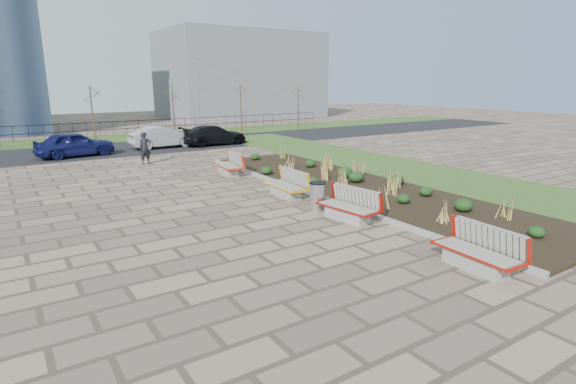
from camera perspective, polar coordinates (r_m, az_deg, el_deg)
ground at (r=11.42m, az=1.96°, el=-8.42°), size 120.00×120.00×0.00m
planting_bed at (r=18.88m, az=8.77°, el=0.61°), size 4.50×18.00×0.10m
planting_curb at (r=17.44m, az=3.06°, el=-0.27°), size 0.16×18.00×0.15m
grass_verge_near at (r=22.29m, az=17.92°, el=2.04°), size 5.00×38.00×0.04m
grass_verge_far at (r=37.38m, az=-23.70°, el=6.09°), size 80.00×5.00×0.04m
road at (r=31.53m, az=-21.79°, el=5.01°), size 80.00×7.00×0.02m
bench_a at (r=11.48m, az=22.79°, el=-6.75°), size 1.01×2.14×1.00m
bench_b at (r=14.40m, az=7.52°, el=-1.68°), size 1.15×2.19×1.00m
bench_c at (r=17.22m, az=-0.33°, el=1.02°), size 1.00×2.14×1.00m
bench_d at (r=21.57m, az=-7.68°, el=3.52°), size 1.13×2.19×1.00m
litter_bin at (r=15.36m, az=3.73°, el=-0.64°), size 0.55×0.55×0.98m
pedestrian at (r=25.22m, az=-17.69°, el=5.31°), size 0.64×0.44×1.72m
car_blue at (r=29.27m, az=-25.44°, el=5.52°), size 4.52×2.30×1.47m
car_silver at (r=31.24m, az=-15.57°, el=6.78°), size 4.44×1.67×1.45m
car_black at (r=31.90m, az=-9.38°, el=7.15°), size 4.68×1.97×1.35m
tree_c at (r=35.73m, az=-23.59°, el=9.06°), size 1.40×1.40×4.00m
tree_d at (r=37.22m, az=-14.37°, el=9.92°), size 1.40×1.40×4.00m
tree_e at (r=39.58m, az=-6.01°, el=10.48°), size 1.40×1.40×4.00m
tree_f at (r=42.66m, az=1.29°, el=10.79°), size 1.40×1.40×4.00m
lamp_east at (r=37.41m, az=-11.26°, el=11.64°), size 0.24×0.60×6.00m
railing_fence at (r=38.79m, az=-24.18°, el=7.21°), size 44.00×0.10×1.20m
building_grey at (r=56.96m, az=-6.11°, el=14.47°), size 18.00×12.00×10.00m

